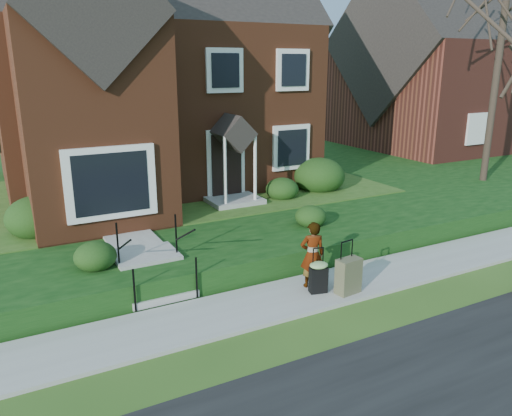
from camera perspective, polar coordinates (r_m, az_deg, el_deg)
ground at (r=10.80m, az=4.31°, el=-10.24°), size 120.00×120.00×0.00m
sidewalk at (r=10.78m, az=4.31°, el=-10.05°), size 60.00×1.60×0.08m
terrace at (r=21.63m, az=-2.10°, el=4.16°), size 44.00×20.00×0.60m
walkway at (r=14.05m, az=-15.52°, el=-1.69°), size 1.20×6.00×0.06m
main_house at (r=18.45m, az=-12.78°, el=17.24°), size 10.40×10.20×9.40m
neighbour_house at (r=28.59m, az=20.80°, el=16.08°), size 9.40×8.00×9.20m
front_steps at (r=11.22m, az=-11.79°, el=-6.85°), size 1.40×2.02×1.50m
foundation_shrubs at (r=14.97m, az=-3.86°, el=1.93°), size 10.70×4.77×1.23m
woman at (r=10.90m, az=6.45°, el=-5.32°), size 0.62×0.51×1.48m
suitcase_black at (r=10.78m, az=7.16°, el=-7.65°), size 0.48×0.42×1.00m
suitcase_olive at (r=10.85m, az=10.52°, el=-7.63°), size 0.57×0.37×1.16m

